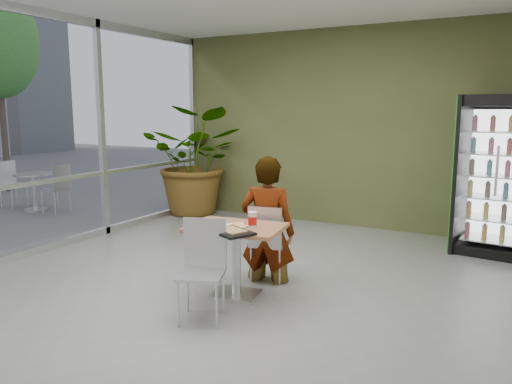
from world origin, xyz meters
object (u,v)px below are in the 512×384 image
Objects in this scene: soda_cup at (252,220)px; potted_plant at (197,161)px; seated_woman at (267,232)px; beverage_fridge at (498,176)px; chair_near at (203,261)px; chair_far at (267,237)px; dining_table at (236,246)px; cafeteria_tray at (231,232)px.

soda_cup is 4.35m from potted_plant.
seated_woman is 10.69× the size of soda_cup.
chair_near is at bearing -115.26° from beverage_fridge.
soda_cup is 3.61m from beverage_fridge.
potted_plant is (-2.82, 2.60, 0.42)m from seated_woman.
soda_cup is at bearing 91.96° from chair_far.
beverage_fridge reaches higher than potted_plant.
seated_woman is at bearing 85.84° from dining_table.
beverage_fridge is (2.16, 2.40, 0.49)m from seated_woman.
seated_woman reaches higher than chair_near.
potted_plant is at bearing -175.74° from beverage_fridge.
potted_plant is (-2.84, 2.64, 0.47)m from chair_far.
seated_woman reaches higher than chair_far.
cafeteria_tray is 0.21× the size of potted_plant.
cafeteria_tray is at bearing -115.65° from beverage_fridge.
dining_table is 2.46× the size of cafeteria_tray.
chair_near is 0.53× the size of seated_woman.
dining_table is 0.56m from chair_near.
beverage_fridge reaches higher than chair_far.
dining_table is at bearing -175.94° from soda_cup.
chair_far is at bearing 102.49° from soda_cup.
dining_table is at bearing 113.11° from cafeteria_tray.
dining_table is 3.76m from beverage_fridge.
cafeteria_tray is (0.06, -0.85, 0.25)m from chair_far.
dining_table is 4.26m from potted_plant.
chair_far is 0.07m from seated_woman.
chair_far is 3.90m from potted_plant.
seated_woman is at bearing 64.52° from chair_near.
soda_cup is at bearing 92.69° from seated_woman.
cafeteria_tray is at bearing -50.32° from potted_plant.
dining_table is 1.19× the size of chair_far.
soda_cup is at bearing -117.40° from beverage_fridge.
dining_table is 6.42× the size of soda_cup.
chair_near is 0.47× the size of potted_plant.
dining_table is 0.49× the size of beverage_fridge.
chair_far is 0.44× the size of potted_plant.
potted_plant is at bearing 103.68° from chair_near.
chair_near reaches higher than soda_cup.
chair_near is at bearing -53.79° from potted_plant.
dining_table is 0.57m from chair_far.
dining_table is 0.52× the size of potted_plant.
chair_near is 5.71× the size of soda_cup.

